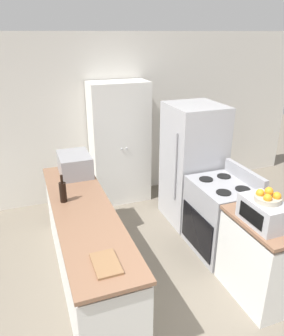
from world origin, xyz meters
name	(u,v)px	position (x,y,z in m)	size (l,w,h in m)	color
wall_back	(109,119)	(0.00, 3.37, 1.30)	(7.00, 0.06, 2.60)	silver
counter_left	(86,247)	(-0.83, 1.34, 0.44)	(0.60, 2.48, 0.91)	silver
counter_right	(263,259)	(0.83, 0.51, 0.44)	(0.60, 0.81, 0.91)	silver
pantry_cabinet	(120,144)	(0.09, 3.09, 0.96)	(0.90, 0.49, 1.92)	white
stove	(220,217)	(0.85, 1.33, 0.46)	(0.66, 0.80, 1.07)	#9E9EA3
refrigerator	(192,165)	(0.88, 2.15, 0.85)	(0.73, 0.76, 1.71)	#B7B7BC
microwave	(75,164)	(-0.75, 2.25, 1.05)	(0.39, 0.51, 0.27)	#939399
wine_bottle	(63,192)	(-0.99, 1.57, 1.03)	(0.07, 0.07, 0.31)	black
toaster_oven	(264,213)	(0.70, 0.47, 1.04)	(0.29, 0.46, 0.25)	#B2B2B7
fruit_bowl	(268,197)	(0.71, 0.46, 1.21)	(0.24, 0.24, 0.14)	#B2A893
cutting_board	(106,264)	(-0.83, 0.41, 0.92)	(0.20, 0.32, 0.02)	#8E6642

